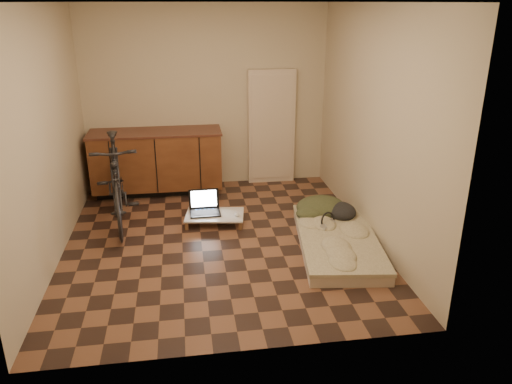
{
  "coord_description": "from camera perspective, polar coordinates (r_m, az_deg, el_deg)",
  "views": [
    {
      "loc": [
        -0.37,
        -5.24,
        2.61
      ],
      "look_at": [
        0.44,
        0.07,
        0.55
      ],
      "focal_mm": 35.0,
      "sensor_mm": 36.0,
      "label": 1
    }
  ],
  "objects": [
    {
      "name": "cabinets",
      "position": [
        7.27,
        -11.24,
        3.45
      ],
      "size": [
        1.84,
        0.62,
        0.91
      ],
      "color": "black",
      "rests_on": "ground"
    },
    {
      "name": "clothing_pile",
      "position": [
        6.23,
        8.03,
        -1.14
      ],
      "size": [
        0.72,
        0.63,
        0.26
      ],
      "primitive_type": null,
      "rotation": [
        0.0,
        0.0,
        -0.13
      ],
      "color": "#353C23",
      "rests_on": "futon"
    },
    {
      "name": "appliance_panel",
      "position": [
        7.51,
        1.77,
        7.42
      ],
      "size": [
        0.7,
        0.1,
        1.7
      ],
      "primitive_type": "cube",
      "color": "beige",
      "rests_on": "ground"
    },
    {
      "name": "bicycle",
      "position": [
        6.32,
        -15.71,
        1.69
      ],
      "size": [
        0.77,
        1.92,
        1.21
      ],
      "primitive_type": "imported",
      "rotation": [
        0.0,
        0.0,
        0.12
      ],
      "color": "black",
      "rests_on": "ground"
    },
    {
      "name": "mouse",
      "position": [
        6.19,
        -2.24,
        -2.57
      ],
      "size": [
        0.07,
        0.11,
        0.04
      ],
      "primitive_type": "ellipsoid",
      "rotation": [
        0.0,
        0.0,
        0.11
      ],
      "color": "white",
      "rests_on": "lap_desk"
    },
    {
      "name": "headphones",
      "position": [
        5.84,
        8.21,
        -3.25
      ],
      "size": [
        0.33,
        0.32,
        0.16
      ],
      "primitive_type": null,
      "rotation": [
        0.0,
        0.0,
        0.56
      ],
      "color": "black",
      "rests_on": "futon"
    },
    {
      "name": "room_shell",
      "position": [
        5.41,
        -4.48,
        6.93
      ],
      "size": [
        3.5,
        4.0,
        2.6
      ],
      "color": "brown",
      "rests_on": "ground"
    },
    {
      "name": "laptop",
      "position": [
        6.31,
        -5.88,
        -1.85
      ],
      "size": [
        0.39,
        0.35,
        0.26
      ],
      "rotation": [
        0.0,
        0.0,
        0.02
      ],
      "color": "black",
      "rests_on": "lap_desk"
    },
    {
      "name": "lap_desk",
      "position": [
        6.26,
        -4.74,
        -2.66
      ],
      "size": [
        0.78,
        0.56,
        0.12
      ],
      "rotation": [
        0.0,
        0.0,
        -0.15
      ],
      "color": "brown",
      "rests_on": "ground"
    },
    {
      "name": "futon",
      "position": [
        5.74,
        9.27,
        -5.5
      ],
      "size": [
        1.07,
        1.86,
        0.15
      ],
      "rotation": [
        0.0,
        0.0,
        -0.13
      ],
      "color": "beige",
      "rests_on": "ground"
    }
  ]
}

